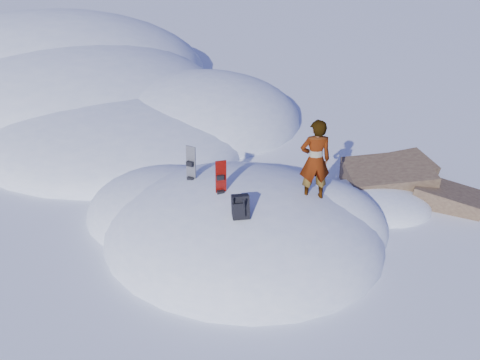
% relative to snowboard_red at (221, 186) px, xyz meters
% --- Properties ---
extents(ground, '(120.00, 120.00, 0.00)m').
position_rel_snowboard_red_xyz_m(ground, '(0.39, 0.43, -1.63)').
color(ground, white).
rests_on(ground, ground).
extents(snow_mound, '(8.00, 6.00, 3.00)m').
position_rel_snowboard_red_xyz_m(snow_mound, '(0.22, 0.67, -1.63)').
color(snow_mound, white).
rests_on(snow_mound, ground).
extents(snow_ridge, '(21.50, 18.50, 6.40)m').
position_rel_snowboard_red_xyz_m(snow_ridge, '(-10.05, 10.27, -1.63)').
color(snow_ridge, white).
rests_on(snow_ridge, ground).
extents(rock_outcrop, '(4.68, 4.41, 1.68)m').
position_rel_snowboard_red_xyz_m(rock_outcrop, '(4.11, 3.44, -1.61)').
color(rock_outcrop, brown).
rests_on(rock_outcrop, ground).
extents(snowboard_red, '(0.27, 0.24, 1.35)m').
position_rel_snowboard_red_xyz_m(snowboard_red, '(0.00, 0.00, 0.00)').
color(snowboard_red, red).
rests_on(snowboard_red, snow_mound).
extents(snowboard_dark, '(0.28, 0.21, 1.42)m').
position_rel_snowboard_red_xyz_m(snowboard_dark, '(-0.94, 0.63, -0.09)').
color(snowboard_dark, black).
rests_on(snowboard_dark, snow_mound).
extents(backpack, '(0.48, 0.54, 0.61)m').
position_rel_snowboard_red_xyz_m(backpack, '(0.64, -0.73, -0.03)').
color(backpack, black).
rests_on(backpack, snow_mound).
extents(gear_pile, '(0.85, 0.66, 0.22)m').
position_rel_snowboard_red_xyz_m(gear_pile, '(-2.19, -0.65, -1.52)').
color(gear_pile, black).
rests_on(gear_pile, ground).
extents(person, '(0.82, 0.67, 1.95)m').
position_rel_snowboard_red_xyz_m(person, '(2.04, 0.66, 0.58)').
color(person, slate).
rests_on(person, snow_mound).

